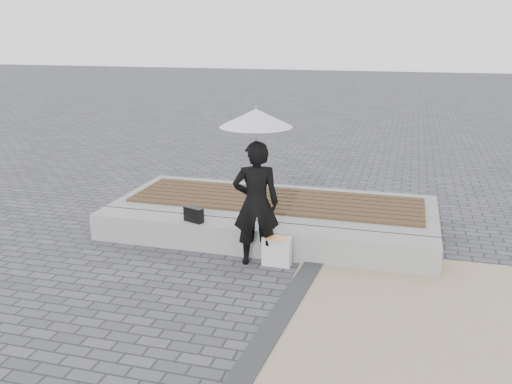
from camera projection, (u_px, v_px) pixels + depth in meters
ground at (218, 303)px, 6.34m from camera, size 80.00×80.00×0.00m
edging_band at (270, 333)px, 5.68m from camera, size 0.61×5.20×0.04m
seating_ledge at (255, 239)px, 7.76m from camera, size 5.00×0.45×0.40m
timber_platform at (276, 213)px, 8.87m from camera, size 5.00×2.00×0.40m
timber_decking at (276, 200)px, 8.81m from camera, size 4.60×1.40×0.04m
woman at (256, 204)px, 7.22m from camera, size 0.71×0.57×1.68m
parasol at (256, 118)px, 6.90m from camera, size 0.93×0.93×1.19m
handbag at (194, 215)px, 7.83m from camera, size 0.32×0.20×0.21m
canvas_tote at (277, 251)px, 7.32m from camera, size 0.39×0.17×0.40m
magazine at (276, 238)px, 7.21m from camera, size 0.29×0.22×0.01m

